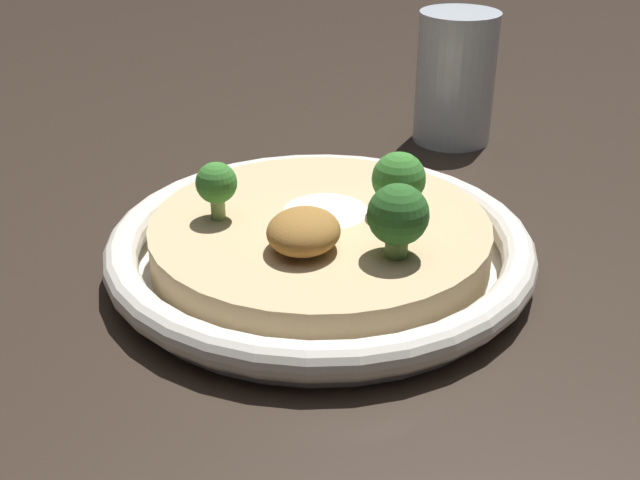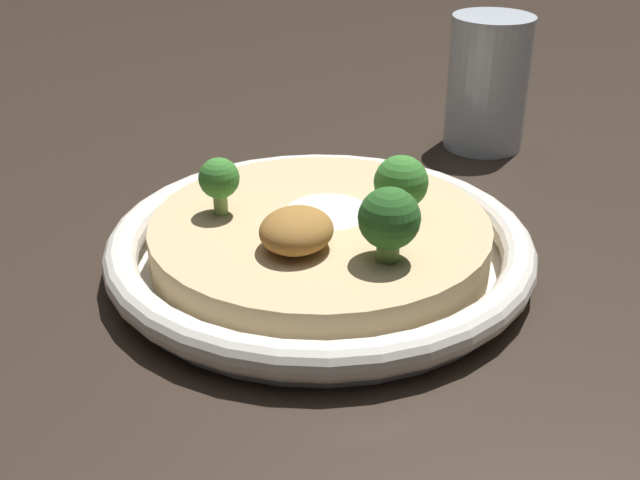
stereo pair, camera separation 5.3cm
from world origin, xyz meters
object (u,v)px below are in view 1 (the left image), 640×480
object	(u,v)px
broccoli_back	(399,180)
drinking_glass	(455,78)
broccoli_back_right	(398,216)
risotto_bowl	(320,245)
broccoli_front	(216,185)

from	to	relation	value
broccoli_back	drinking_glass	xyz separation A→B (m)	(-0.24, 0.01, 0.00)
broccoli_back	broccoli_back_right	bearing A→B (deg)	8.70
risotto_bowl	broccoli_back_right	world-z (taller)	broccoli_back_right
broccoli_front	drinking_glass	xyz separation A→B (m)	(-0.28, 0.12, 0.00)
drinking_glass	broccoli_back	bearing A→B (deg)	-3.11
broccoli_front	broccoli_back	bearing A→B (deg)	107.79
drinking_glass	broccoli_front	bearing A→B (deg)	-24.42
broccoli_back_right	broccoli_front	size ratio (longest dim) A/B	1.18
broccoli_back	broccoli_front	bearing A→B (deg)	-72.21
risotto_bowl	broccoli_back_right	bearing A→B (deg)	58.83
risotto_bowl	drinking_glass	distance (m)	0.27
broccoli_back	drinking_glass	bearing A→B (deg)	176.89
broccoli_back_right	broccoli_front	bearing A→B (deg)	-99.96
risotto_bowl	broccoli_front	world-z (taller)	broccoli_front
broccoli_back_right	drinking_glass	size ratio (longest dim) A/B	0.39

